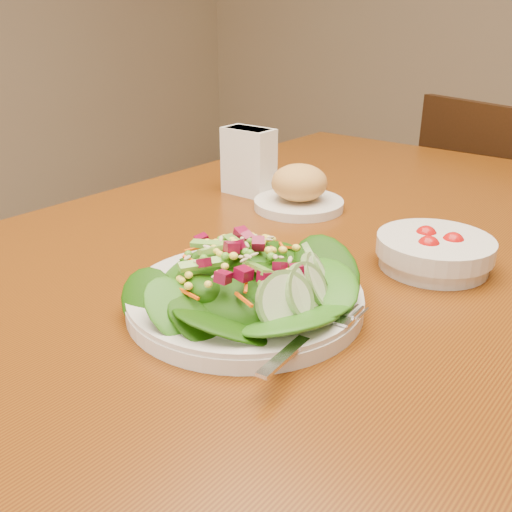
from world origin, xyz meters
name	(u,v)px	position (x,y,z in m)	size (l,w,h in m)	color
dining_table	(314,300)	(0.00, 0.00, 0.65)	(0.90, 1.40, 0.75)	#68350A
chair_far	(488,238)	(-0.03, 0.97, 0.45)	(0.51, 0.51, 0.85)	black
salad_plate	(251,287)	(0.06, -0.23, 0.78)	(0.27, 0.27, 0.08)	silver
bread_plate	(299,191)	(-0.11, 0.10, 0.78)	(0.15, 0.15, 0.08)	silver
tomato_bowl	(434,252)	(0.17, 0.01, 0.77)	(0.15, 0.15, 0.05)	silver
napkin_holder	(249,160)	(-0.23, 0.12, 0.81)	(0.09, 0.05, 0.12)	white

